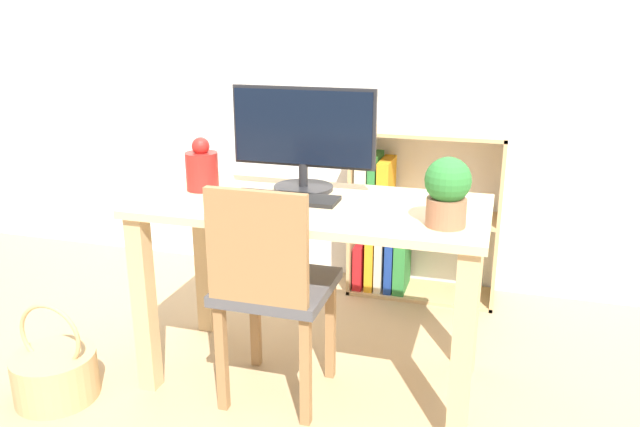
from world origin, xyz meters
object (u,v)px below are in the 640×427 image
object	(u,v)px
vase	(202,168)
basket	(55,373)
keyboard	(284,198)
potted_plant	(447,191)
monitor	(303,134)
bookshelf	(399,224)
chair	(271,285)

from	to	relation	value
vase	basket	xyz separation A→B (m)	(-0.43, -0.47, -0.73)
keyboard	potted_plant	bearing A→B (deg)	-11.96
monitor	keyboard	xyz separation A→B (m)	(-0.02, -0.17, -0.22)
vase	keyboard	bearing A→B (deg)	-7.98
bookshelf	monitor	bearing A→B (deg)	-109.37
potted_plant	bookshelf	distance (m)	1.22
monitor	bookshelf	xyz separation A→B (m)	(0.27, 0.77, -0.59)
monitor	vase	distance (m)	0.43
vase	monitor	bearing A→B (deg)	16.39
monitor	keyboard	world-z (taller)	monitor
basket	monitor	bearing A→B (deg)	35.35
keyboard	basket	distance (m)	1.11
monitor	chair	size ratio (longest dim) A/B	0.67
keyboard	bookshelf	distance (m)	1.05
vase	potted_plant	bearing A→B (deg)	-10.49
keyboard	vase	size ratio (longest dim) A/B	1.94
monitor	potted_plant	world-z (taller)	monitor
monitor	keyboard	bearing A→B (deg)	-97.82
bookshelf	keyboard	bearing A→B (deg)	-107.42
monitor	vase	xyz separation A→B (m)	(-0.39, -0.11, -0.14)
chair	bookshelf	xyz separation A→B (m)	(0.28, 1.13, -0.11)
monitor	vase	size ratio (longest dim) A/B	2.73
vase	potted_plant	world-z (taller)	potted_plant
vase	chair	xyz separation A→B (m)	(0.38, -0.25, -0.35)
potted_plant	vase	bearing A→B (deg)	169.51
monitor	chair	world-z (taller)	monitor
monitor	potted_plant	xyz separation A→B (m)	(0.59, -0.30, -0.10)
bookshelf	potted_plant	bearing A→B (deg)	-73.23
vase	bookshelf	xyz separation A→B (m)	(0.66, 0.88, -0.46)
vase	basket	bearing A→B (deg)	-132.73
bookshelf	basket	world-z (taller)	bookshelf
basket	bookshelf	bearing A→B (deg)	51.11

